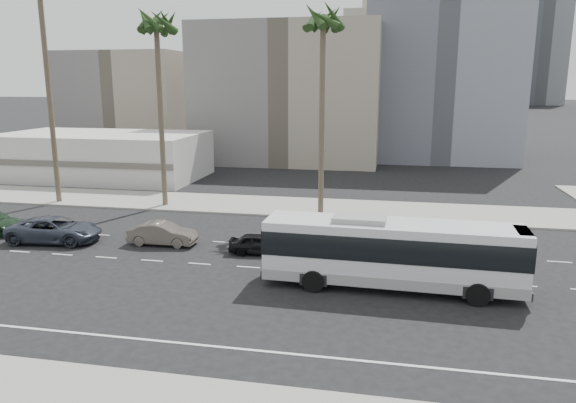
% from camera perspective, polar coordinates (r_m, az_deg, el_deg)
% --- Properties ---
extents(ground, '(700.00, 700.00, 0.00)m').
position_cam_1_polar(ground, '(30.29, 6.86, -7.73)').
color(ground, black).
rests_on(ground, ground).
extents(sidewalk_north, '(120.00, 7.00, 0.15)m').
position_cam_1_polar(sidewalk_north, '(45.12, 8.40, -0.89)').
color(sidewalk_north, gray).
rests_on(sidewalk_north, ground).
extents(commercial_low, '(22.00, 12.16, 5.00)m').
position_cam_1_polar(commercial_low, '(63.55, -19.18, 4.66)').
color(commercial_low, beige).
rests_on(commercial_low, ground).
extents(midrise_beige_west, '(24.00, 18.00, 18.00)m').
position_cam_1_polar(midrise_beige_west, '(74.69, 0.42, 11.43)').
color(midrise_beige_west, gray).
rests_on(midrise_beige_west, ground).
extents(midrise_gray_center, '(20.00, 20.00, 26.00)m').
position_cam_1_polar(midrise_gray_center, '(80.63, 15.95, 13.89)').
color(midrise_gray_center, slate).
rests_on(midrise_gray_center, ground).
extents(midrise_beige_far, '(18.00, 16.00, 15.00)m').
position_cam_1_polar(midrise_beige_far, '(88.01, -16.09, 10.14)').
color(midrise_beige_far, gray).
rests_on(midrise_beige_far, ground).
extents(civic_tower, '(42.00, 42.00, 129.00)m').
position_cam_1_polar(civic_tower, '(279.84, 10.85, 18.14)').
color(civic_tower, beige).
rests_on(civic_tower, ground).
extents(highrise_right, '(26.00, 26.00, 70.00)m').
position_cam_1_polar(highrise_right, '(263.07, 21.53, 17.06)').
color(highrise_right, '#565A61').
rests_on(highrise_right, ground).
extents(highrise_far, '(22.00, 22.00, 60.00)m').
position_cam_1_polar(highrise_far, '(296.93, 25.34, 15.15)').
color(highrise_far, '#565A61').
rests_on(highrise_far, ground).
extents(city_bus, '(13.21, 3.30, 3.78)m').
position_cam_1_polar(city_bus, '(28.07, 11.02, -5.25)').
color(city_bus, silver).
rests_on(city_bus, ground).
extents(car_a, '(1.86, 3.89, 1.28)m').
position_cam_1_polar(car_a, '(33.43, -3.11, -4.54)').
color(car_a, black).
rests_on(car_a, ground).
extents(car_b, '(1.66, 4.54, 1.48)m').
position_cam_1_polar(car_b, '(36.17, -13.24, -3.37)').
color(car_b, '#5C534B').
rests_on(car_b, ground).
extents(car_c, '(3.39, 6.34, 1.70)m').
position_cam_1_polar(car_c, '(39.05, -23.65, -2.77)').
color(car_c, '#303643').
rests_on(car_c, ground).
extents(palm_near, '(4.81, 4.81, 16.21)m').
position_cam_1_polar(palm_near, '(42.56, 3.77, 18.23)').
color(palm_near, brown).
rests_on(palm_near, ground).
extents(palm_mid, '(5.31, 5.31, 16.38)m').
position_cam_1_polar(palm_mid, '(46.57, -13.89, 17.48)').
color(palm_mid, brown).
rests_on(palm_mid, ground).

